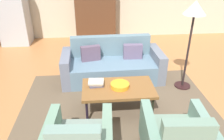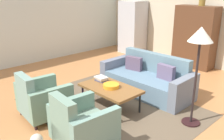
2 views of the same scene
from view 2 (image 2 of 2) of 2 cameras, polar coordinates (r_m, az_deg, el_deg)
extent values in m
plane|color=#B67643|center=(4.96, 4.96, -9.01)|extent=(10.44, 10.44, 0.00)
cube|color=beige|center=(7.67, 24.67, 10.36)|extent=(8.70, 0.12, 2.80)
cube|color=silver|center=(8.01, -19.02, 11.33)|extent=(0.12, 7.49, 2.80)
cube|color=brown|center=(5.01, 0.02, -8.58)|extent=(3.40, 2.60, 0.01)
cube|color=slate|center=(5.63, 7.83, -3.25)|extent=(1.76, 0.95, 0.42)
cube|color=slate|center=(5.83, 10.10, -0.29)|extent=(1.74, 0.23, 0.86)
cube|color=slate|center=(5.12, 16.43, -4.99)|extent=(0.20, 0.90, 0.62)
cube|color=slate|center=(6.18, 0.83, -0.04)|extent=(0.20, 0.90, 0.62)
cube|color=slate|center=(5.34, 12.48, -0.53)|extent=(0.40, 0.14, 0.32)
cube|color=#5B495C|center=(5.84, 5.11, 1.54)|extent=(0.42, 0.20, 0.32)
cylinder|color=#272025|center=(5.42, -2.06, -4.07)|extent=(0.04, 0.04, 0.40)
cylinder|color=black|center=(4.75, 6.50, -7.68)|extent=(0.04, 0.04, 0.40)
cylinder|color=black|center=(5.10, -6.81, -5.72)|extent=(0.04, 0.04, 0.40)
cylinder|color=black|center=(4.38, 1.65, -9.98)|extent=(0.04, 0.04, 0.40)
cube|color=brown|center=(4.80, -0.42, -4.27)|extent=(1.20, 0.70, 0.05)
cylinder|color=black|center=(5.24, -13.35, -7.26)|extent=(0.05, 0.05, 0.10)
cylinder|color=#312418|center=(4.70, -9.57, -10.21)|extent=(0.05, 0.05, 0.10)
cylinder|color=#3D1E1D|center=(5.02, -20.36, -9.19)|extent=(0.05, 0.05, 0.10)
cylinder|color=#301F22|center=(4.46, -17.32, -12.60)|extent=(0.05, 0.05, 0.10)
cube|color=gray|center=(4.75, -15.36, -7.60)|extent=(0.61, 0.84, 0.30)
cube|color=gray|center=(4.55, -19.41, -5.92)|extent=(0.57, 0.18, 0.78)
cube|color=gray|center=(4.98, -17.13, -4.83)|extent=(0.17, 0.81, 0.56)
cube|color=gray|center=(4.41, -13.65, -7.69)|extent=(0.17, 0.81, 0.56)
cylinder|color=#312822|center=(4.35, -5.07, -12.55)|extent=(0.05, 0.05, 0.10)
cylinder|color=#392822|center=(4.08, -13.28, -15.42)|extent=(0.05, 0.05, 0.10)
cube|color=gray|center=(3.85, -6.52, -13.69)|extent=(0.62, 0.84, 0.30)
cube|color=gray|center=(3.59, -11.20, -12.09)|extent=(0.57, 0.18, 0.78)
cube|color=gray|center=(4.03, -9.26, -10.02)|extent=(0.18, 0.81, 0.56)
cube|color=gray|center=(3.54, -3.52, -14.29)|extent=(0.18, 0.81, 0.56)
cylinder|color=orange|center=(4.76, -0.21, -3.70)|extent=(0.31, 0.31, 0.07)
cube|color=#54536D|center=(5.09, -2.55, -2.42)|extent=(0.24, 0.19, 0.03)
cube|color=beige|center=(5.08, -2.55, -2.10)|extent=(0.23, 0.17, 0.03)
cube|color=beige|center=(5.06, -2.56, -1.76)|extent=(0.27, 0.21, 0.03)
cube|color=#53311D|center=(7.70, 18.75, 7.30)|extent=(1.20, 0.50, 1.80)
cube|color=#4F3524|center=(8.06, 17.76, 7.89)|extent=(0.56, 0.01, 1.51)
cube|color=#3D271E|center=(7.79, 21.60, 7.11)|extent=(0.56, 0.01, 1.51)
cylinder|color=olive|center=(7.53, 20.28, 14.83)|extent=(0.18, 0.18, 0.26)
cube|color=#B7BABF|center=(8.97, 4.82, 9.91)|extent=(0.80, 0.70, 1.85)
cylinder|color=#99999E|center=(9.20, 6.64, 10.65)|extent=(0.02, 0.02, 0.70)
cylinder|color=black|center=(4.69, 17.85, -11.51)|extent=(0.32, 0.32, 0.03)
cylinder|color=black|center=(4.37, 18.82, -3.07)|extent=(0.04, 0.04, 1.45)
cone|color=silver|center=(4.14, 20.05, 7.84)|extent=(0.40, 0.40, 0.24)
sphere|color=beige|center=(3.50, -17.18, -15.36)|extent=(0.17, 0.17, 0.17)
camera|label=1|loc=(3.62, -47.46, 14.45)|focal=35.68mm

